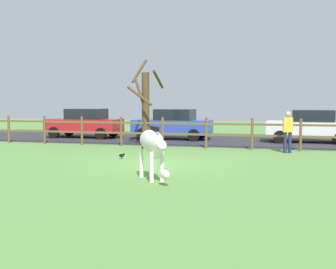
# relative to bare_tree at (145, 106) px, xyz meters

# --- Properties ---
(ground_plane) EXTENTS (60.00, 60.00, 0.00)m
(ground_plane) POSITION_rel_bare_tree_xyz_m (2.10, -5.09, -1.84)
(ground_plane) COLOR #5B8C42
(parking_asphalt) EXTENTS (28.00, 7.40, 0.05)m
(parking_asphalt) POSITION_rel_bare_tree_xyz_m (2.10, 4.21, -1.81)
(parking_asphalt) COLOR #2D2D33
(parking_asphalt) RESTS_ON ground_plane
(paddock_fence) EXTENTS (21.51, 0.11, 1.33)m
(paddock_fence) POSITION_rel_bare_tree_xyz_m (1.80, -0.09, -1.08)
(paddock_fence) COLOR brown
(paddock_fence) RESTS_ON ground_plane
(bare_tree) EXTENTS (1.38, 1.35, 3.92)m
(bare_tree) POSITION_rel_bare_tree_xyz_m (0.00, 0.00, 0.00)
(bare_tree) COLOR #513A23
(bare_tree) RESTS_ON ground_plane
(zebra) EXTENTS (1.36, 1.63, 1.41)m
(zebra) POSITION_rel_bare_tree_xyz_m (2.78, -7.94, -0.91)
(zebra) COLOR white
(zebra) RESTS_ON ground_plane
(crow_on_grass) EXTENTS (0.22, 0.10, 0.20)m
(crow_on_grass) POSITION_rel_bare_tree_xyz_m (0.50, -4.23, -1.71)
(crow_on_grass) COLOR black
(crow_on_grass) RESTS_ON ground_plane
(parked_car_blue) EXTENTS (4.04, 1.96, 1.56)m
(parked_car_blue) POSITION_rel_bare_tree_xyz_m (0.38, 3.43, -0.99)
(parked_car_blue) COLOR #2D4CAD
(parked_car_blue) RESTS_ON parking_asphalt
(parked_car_white) EXTENTS (4.02, 1.92, 1.56)m
(parked_car_white) POSITION_rel_bare_tree_xyz_m (7.17, 3.42, -0.99)
(parked_car_white) COLOR white
(parked_car_white) RESTS_ON parking_asphalt
(parked_car_red) EXTENTS (4.00, 1.88, 1.56)m
(parked_car_red) POSITION_rel_bare_tree_xyz_m (-4.48, 3.15, -0.99)
(parked_car_red) COLOR red
(parked_car_red) RESTS_ON parking_asphalt
(visitor_near_fence) EXTENTS (0.39, 0.27, 1.64)m
(visitor_near_fence) POSITION_rel_bare_tree_xyz_m (6.15, -0.84, -0.93)
(visitor_near_fence) COLOR #232847
(visitor_near_fence) RESTS_ON ground_plane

